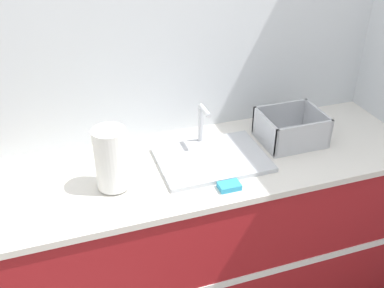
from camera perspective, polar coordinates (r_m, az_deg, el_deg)
wall_back at (r=2.09m, az=-5.05°, el=11.18°), size 4.68×0.06×2.60m
counter_cabinet at (r=2.27m, az=-1.90°, el=-12.32°), size 2.30×0.64×0.90m
sink at (r=2.02m, az=2.49°, el=-1.68°), size 0.48×0.35×0.21m
paper_towel_roll at (r=1.81m, az=-10.21°, el=-1.90°), size 0.13×0.13×0.27m
dish_rack at (r=2.19m, az=12.42°, el=1.67°), size 0.29×0.24×0.15m
sponge at (r=1.85m, az=4.76°, el=-5.35°), size 0.09×0.06×0.02m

